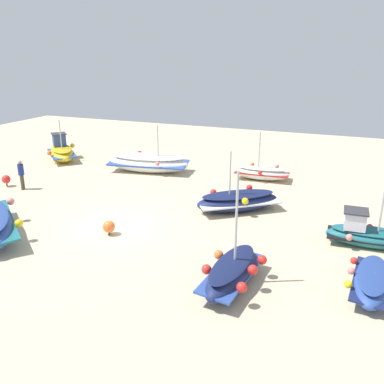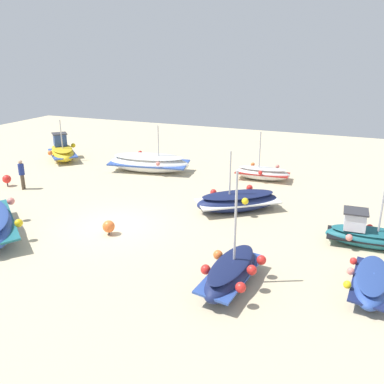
{
  "view_description": "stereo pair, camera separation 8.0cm",
  "coord_description": "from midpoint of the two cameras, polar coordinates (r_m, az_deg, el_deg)",
  "views": [
    {
      "loc": [
        -9.59,
        14.27,
        7.32
      ],
      "look_at": [
        -2.46,
        -3.18,
        0.9
      ],
      "focal_mm": 38.79,
      "sensor_mm": 36.0,
      "label": 1
    },
    {
      "loc": [
        -9.67,
        14.24,
        7.32
      ],
      "look_at": [
        -2.46,
        -3.18,
        0.9
      ],
      "focal_mm": 38.79,
      "sensor_mm": 36.0,
      "label": 2
    }
  ],
  "objects": [
    {
      "name": "fishing_boat_3",
      "position": [
        20.07,
        6.44,
        -1.23
      ],
      "size": [
        4.16,
        3.71,
        2.98
      ],
      "rotation": [
        0.0,
        0.0,
        3.8
      ],
      "color": "navy",
      "rests_on": "ground_plane"
    },
    {
      "name": "fishing_boat_5",
      "position": [
        17.77,
        23.15,
        -5.43
      ],
      "size": [
        3.4,
        1.63,
        3.85
      ],
      "rotation": [
        0.0,
        0.0,
        0.04
      ],
      "color": "#1E6670",
      "rests_on": "ground_plane"
    },
    {
      "name": "fishing_boat_4",
      "position": [
        14.59,
        23.6,
        -11.26
      ],
      "size": [
        1.64,
        3.21,
        0.8
      ],
      "rotation": [
        0.0,
        0.0,
        4.65
      ],
      "color": "#2D4C9E",
      "rests_on": "ground_plane"
    },
    {
      "name": "mooring_buoy_1",
      "position": [
        25.81,
        -24.04,
        1.63
      ],
      "size": [
        0.48,
        0.48,
        0.66
      ],
      "color": "#3F3F42",
      "rests_on": "ground_plane"
    },
    {
      "name": "mooring_buoy_0",
      "position": [
        17.74,
        -11.26,
        -4.67
      ],
      "size": [
        0.52,
        0.52,
        0.62
      ],
      "color": "#3F3F42",
      "rests_on": "ground_plane"
    },
    {
      "name": "fishing_boat_6",
      "position": [
        30.87,
        -17.35,
        5.33
      ],
      "size": [
        3.75,
        3.64,
        2.92
      ],
      "rotation": [
        0.0,
        0.0,
        5.54
      ],
      "color": "gold",
      "rests_on": "ground_plane"
    },
    {
      "name": "fishing_boat_0",
      "position": [
        13.76,
        5.6,
        -10.97
      ],
      "size": [
        1.83,
        3.55,
        3.92
      ],
      "rotation": [
        0.0,
        0.0,
        1.49
      ],
      "color": "navy",
      "rests_on": "ground_plane"
    },
    {
      "name": "fishing_boat_1",
      "position": [
        26.61,
        -5.87,
        4.04
      ],
      "size": [
        5.46,
        2.7,
        3.05
      ],
      "rotation": [
        0.0,
        0.0,
        0.17
      ],
      "color": "white",
      "rests_on": "ground_plane"
    },
    {
      "name": "fishing_boat_7",
      "position": [
        25.17,
        9.76,
        2.6
      ],
      "size": [
        3.32,
        1.84,
        2.93
      ],
      "rotation": [
        0.0,
        0.0,
        3.2
      ],
      "color": "white",
      "rests_on": "ground_plane"
    },
    {
      "name": "ground_plane",
      "position": [
        18.7,
        -10.66,
        -4.59
      ],
      "size": [
        50.91,
        50.91,
        0.0
      ],
      "primitive_type": "plane",
      "color": "beige"
    },
    {
      "name": "person_walking",
      "position": [
        24.75,
        -22.29,
        2.49
      ],
      "size": [
        0.32,
        0.32,
        1.67
      ],
      "rotation": [
        0.0,
        0.0,
        3.46
      ],
      "color": "brown",
      "rests_on": "ground_plane"
    }
  ]
}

